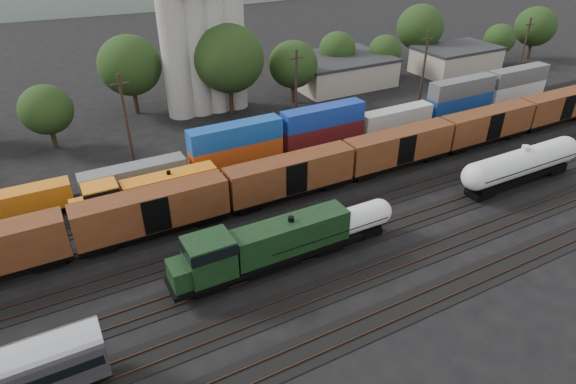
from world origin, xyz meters
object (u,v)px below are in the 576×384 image
green_locomotive (259,248)px  tank_car_a (326,230)px  orange_locomotive (144,193)px  grain_silo (202,41)px

green_locomotive → tank_car_a: size_ratio=1.24×
orange_locomotive → tank_car_a: bearing=-47.9°
orange_locomotive → grain_silo: 32.09m
green_locomotive → grain_silo: (10.10, 41.00, 8.46)m
tank_car_a → orange_locomotive: size_ratio=0.88×
green_locomotive → tank_car_a: green_locomotive is taller
green_locomotive → grain_silo: bearing=76.2°
green_locomotive → orange_locomotive: (-6.51, 15.00, -0.36)m
green_locomotive → grain_silo: grain_silo is taller
orange_locomotive → green_locomotive: bearing=-66.5°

